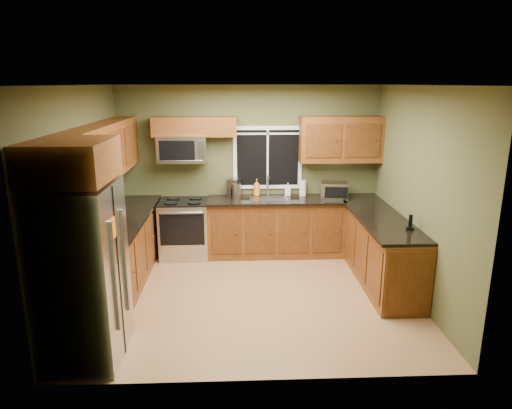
{
  "coord_description": "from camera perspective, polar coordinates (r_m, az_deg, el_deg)",
  "views": [
    {
      "loc": [
        -0.2,
        -5.54,
        2.72
      ],
      "look_at": [
        0.05,
        0.35,
        1.15
      ],
      "focal_mm": 32.0,
      "sensor_mm": 36.0,
      "label": 1
    }
  ],
  "objects": [
    {
      "name": "base_cabinets_back",
      "position": [
        7.42,
        2.44,
        -2.9
      ],
      "size": [
        2.17,
        0.6,
        0.9
      ],
      "primitive_type": "cube",
      "color": "brown",
      "rests_on": "ground"
    },
    {
      "name": "soap_bottle_a",
      "position": [
        7.43,
        0.1,
        2.16
      ],
      "size": [
        0.12,
        0.12,
        0.28
      ],
      "primitive_type": "imported",
      "rotation": [
        0.0,
        0.0,
        -0.14
      ],
      "color": "orange",
      "rests_on": "countertop_back"
    },
    {
      "name": "floor",
      "position": [
        6.17,
        -0.33,
        -11.22
      ],
      "size": [
        4.2,
        4.2,
        0.0
      ],
      "primitive_type": "plane",
      "color": "#9D7045",
      "rests_on": "ground"
    },
    {
      "name": "range",
      "position": [
        7.41,
        -8.91,
        -2.95
      ],
      "size": [
        0.76,
        0.69,
        0.94
      ],
      "color": "#B7B7BC",
      "rests_on": "ground"
    },
    {
      "name": "base_cabinets_left",
      "position": [
        6.62,
        -16.33,
        -5.76
      ],
      "size": [
        0.6,
        2.65,
        0.9
      ],
      "primitive_type": "cube",
      "color": "brown",
      "rests_on": "ground"
    },
    {
      "name": "right_wall",
      "position": [
        6.15,
        19.6,
        1.17
      ],
      "size": [
        0.0,
        3.6,
        3.6
      ],
      "primitive_type": "plane",
      "rotation": [
        1.57,
        0.0,
        -1.57
      ],
      "color": "#4E502C",
      "rests_on": "ground"
    },
    {
      "name": "microwave",
      "position": [
        7.26,
        -9.2,
        6.89
      ],
      "size": [
        0.76,
        0.41,
        0.42
      ],
      "color": "#B7B7BC",
      "rests_on": "back_wall"
    },
    {
      "name": "coffee_maker",
      "position": [
        7.36,
        -2.78,
        2.01
      ],
      "size": [
        0.23,
        0.28,
        0.29
      ],
      "color": "slate",
      "rests_on": "countertop_back"
    },
    {
      "name": "base_cabinets_peninsula",
      "position": [
        6.79,
        14.91,
        -5.13
      ],
      "size": [
        0.6,
        2.52,
        0.9
      ],
      "color": "brown",
      "rests_on": "ground"
    },
    {
      "name": "countertop_peninsula",
      "position": [
        6.65,
        14.95,
        -1.31
      ],
      "size": [
        0.65,
        2.5,
        0.04
      ],
      "primitive_type": "cube",
      "color": "black",
      "rests_on": "base_cabinets_peninsula"
    },
    {
      "name": "upper_cabinets_left",
      "position": [
        6.32,
        -18.46,
        6.33
      ],
      "size": [
        0.33,
        2.65,
        0.72
      ],
      "primitive_type": "cube",
      "color": "brown",
      "rests_on": "left_wall"
    },
    {
      "name": "upper_cabinets_back_left",
      "position": [
        7.23,
        -7.69,
        9.64
      ],
      "size": [
        1.3,
        0.33,
        0.3
      ],
      "primitive_type": "cube",
      "color": "brown",
      "rests_on": "back_wall"
    },
    {
      "name": "cordless_phone",
      "position": [
        6.04,
        18.71,
        -2.47
      ],
      "size": [
        0.11,
        0.11,
        0.2
      ],
      "color": "black",
      "rests_on": "countertop_peninsula"
    },
    {
      "name": "toaster_oven",
      "position": [
        7.37,
        9.74,
        1.77
      ],
      "size": [
        0.46,
        0.38,
        0.26
      ],
      "color": "#B7B7BC",
      "rests_on": "countertop_back"
    },
    {
      "name": "countertop_left",
      "position": [
        6.47,
        -16.42,
        -1.86
      ],
      "size": [
        0.65,
        2.65,
        0.04
      ],
      "primitive_type": "cube",
      "color": "black",
      "rests_on": "base_cabinets_left"
    },
    {
      "name": "window",
      "position": [
        7.43,
        1.46,
        5.88
      ],
      "size": [
        1.12,
        0.03,
        1.02
      ],
      "color": "white",
      "rests_on": "back_wall"
    },
    {
      "name": "countertop_back",
      "position": [
        7.27,
        2.5,
        0.57
      ],
      "size": [
        2.17,
        0.65,
        0.04
      ],
      "primitive_type": "cube",
      "color": "black",
      "rests_on": "base_cabinets_back"
    },
    {
      "name": "sink",
      "position": [
        7.27,
        1.59,
        0.84
      ],
      "size": [
        0.6,
        0.42,
        0.36
      ],
      "color": "slate",
      "rests_on": "countertop_back"
    },
    {
      "name": "front_wall",
      "position": [
        3.99,
        0.6,
        -5.21
      ],
      "size": [
        4.2,
        0.0,
        4.2
      ],
      "primitive_type": "plane",
      "rotation": [
        -1.57,
        0.0,
        0.0
      ],
      "color": "#4E502C",
      "rests_on": "ground"
    },
    {
      "name": "soap_bottle_c",
      "position": [
        7.37,
        -2.59,
        1.64
      ],
      "size": [
        0.17,
        0.17,
        0.18
      ],
      "primitive_type": "imported",
      "rotation": [
        0.0,
        0.0,
        0.29
      ],
      "color": "white",
      "rests_on": "countertop_back"
    },
    {
      "name": "ceiling",
      "position": [
        5.54,
        -0.37,
        14.71
      ],
      "size": [
        4.2,
        4.2,
        0.0
      ],
      "primitive_type": "plane",
      "rotation": [
        3.14,
        0.0,
        0.0
      ],
      "color": "white",
      "rests_on": "back_wall"
    },
    {
      "name": "left_wall",
      "position": [
        6.01,
        -20.78,
        0.76
      ],
      "size": [
        0.0,
        3.6,
        3.6
      ],
      "primitive_type": "plane",
      "rotation": [
        1.57,
        0.0,
        1.57
      ],
      "color": "#4E502C",
      "rests_on": "ground"
    },
    {
      "name": "refrigerator",
      "position": [
        4.86,
        -20.9,
        -8.12
      ],
      "size": [
        0.74,
        0.9,
        1.8
      ],
      "color": "#B7B7BC",
      "rests_on": "ground"
    },
    {
      "name": "upper_cabinets_back_right",
      "position": [
        7.41,
        10.55,
        8.01
      ],
      "size": [
        1.3,
        0.33,
        0.72
      ],
      "primitive_type": "cube",
      "color": "brown",
      "rests_on": "back_wall"
    },
    {
      "name": "soap_bottle_b",
      "position": [
        7.48,
        4.0,
        1.92
      ],
      "size": [
        0.1,
        0.1,
        0.2
      ],
      "primitive_type": "imported",
      "rotation": [
        0.0,
        0.0,
        -0.12
      ],
      "color": "white",
      "rests_on": "countertop_back"
    },
    {
      "name": "kettle",
      "position": [
        7.31,
        -2.53,
        1.88
      ],
      "size": [
        0.18,
        0.18,
        0.29
      ],
      "color": "#B7B7BC",
      "rests_on": "countertop_back"
    },
    {
      "name": "upper_cabinet_over_fridge",
      "position": [
        4.56,
        -22.22,
        5.09
      ],
      "size": [
        0.72,
        0.9,
        0.38
      ],
      "primitive_type": "cube",
      "color": "brown",
      "rests_on": "left_wall"
    },
    {
      "name": "paper_towel_roll",
      "position": [
        7.48,
        5.87,
        2.08
      ],
      "size": [
        0.11,
        0.11,
        0.28
      ],
      "color": "white",
      "rests_on": "countertop_back"
    },
    {
      "name": "back_wall",
      "position": [
        7.47,
        -0.86,
        4.35
      ],
      "size": [
        4.2,
        0.0,
        4.2
      ],
      "primitive_type": "plane",
      "rotation": [
        1.57,
        0.0,
        0.0
      ],
      "color": "#4E502C",
      "rests_on": "ground"
    }
  ]
}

